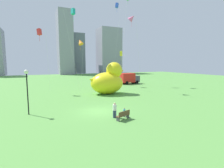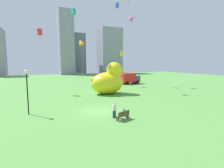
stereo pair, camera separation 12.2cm
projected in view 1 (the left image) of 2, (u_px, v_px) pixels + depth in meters
name	position (u px, v px, depth m)	size (l,w,h in m)	color
ground_plane	(99.00, 111.00, 19.65)	(140.00, 140.00, 0.00)	#579542
park_bench	(123.00, 115.00, 16.62)	(1.62, 0.95, 0.90)	brown
person_adult	(115.00, 109.00, 17.21)	(0.38, 0.38, 1.57)	#38476B
person_child	(124.00, 112.00, 17.56)	(0.23, 0.23, 0.94)	silver
giant_inflatable_duck	(108.00, 80.00, 30.60)	(6.88, 4.42, 5.71)	yellow
lamppost	(27.00, 82.00, 17.95)	(0.44, 0.44, 4.84)	black
box_truck	(129.00, 78.00, 45.52)	(5.73, 2.94, 2.85)	red
city_skyline	(73.00, 50.00, 88.13)	(63.53, 16.23, 30.75)	gray
kite_pink	(132.00, 18.00, 32.49)	(3.05, 3.08, 14.88)	silver
kite_orange	(80.00, 42.00, 35.89)	(1.68, 1.83, 10.71)	silver
kite_red	(39.00, 32.00, 31.03)	(1.95, 2.48, 11.82)	silver
kite_yellow	(121.00, 54.00, 40.13)	(2.72, 2.18, 8.36)	silver
kite_teal	(73.00, 12.00, 31.98)	(2.45, 2.42, 15.81)	silver
kite_blue	(117.00, 6.00, 42.32)	(2.02, 1.81, 20.41)	silver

